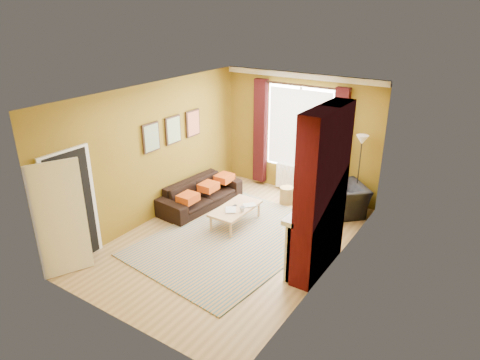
# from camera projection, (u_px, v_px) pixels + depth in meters

# --- Properties ---
(ground) EXTENTS (5.50, 5.50, 0.00)m
(ground) POSITION_uv_depth(u_px,v_px,m) (233.00, 239.00, 8.20)
(ground) COLOR olive
(ground) RESTS_ON ground
(room_walls) EXTENTS (3.82, 5.54, 2.83)m
(room_walls) POSITION_uv_depth(u_px,v_px,m) (271.00, 175.00, 7.58)
(room_walls) COLOR olive
(room_walls) RESTS_ON ground
(striped_rug) EXTENTS (3.00, 3.90, 0.02)m
(striped_rug) POSITION_uv_depth(u_px,v_px,m) (232.00, 239.00, 8.21)
(striped_rug) COLOR #316989
(striped_rug) RESTS_ON ground
(sofa) EXTENTS (0.97, 2.08, 0.59)m
(sofa) POSITION_uv_depth(u_px,v_px,m) (201.00, 194.00, 9.45)
(sofa) COLOR black
(sofa) RESTS_ON ground
(armchair) EXTENTS (1.40, 1.40, 0.69)m
(armchair) POSITION_uv_depth(u_px,v_px,m) (339.00, 201.00, 9.02)
(armchair) COLOR black
(armchair) RESTS_ON ground
(coffee_table) EXTENTS (0.59, 1.17, 0.39)m
(coffee_table) POSITION_uv_depth(u_px,v_px,m) (236.00, 209.00, 8.62)
(coffee_table) COLOR #D8AE7C
(coffee_table) RESTS_ON ground
(wicker_stool) EXTENTS (0.37, 0.37, 0.39)m
(wicker_stool) POSITION_uv_depth(u_px,v_px,m) (287.00, 195.00, 9.62)
(wicker_stool) COLOR #A58247
(wicker_stool) RESTS_ON ground
(floor_lamp) EXTENTS (0.31, 0.31, 1.73)m
(floor_lamp) POSITION_uv_depth(u_px,v_px,m) (361.00, 152.00, 8.75)
(floor_lamp) COLOR black
(floor_lamp) RESTS_ON ground
(book_a) EXTENTS (0.33, 0.35, 0.03)m
(book_a) POSITION_uv_depth(u_px,v_px,m) (225.00, 210.00, 8.47)
(book_a) COLOR #999999
(book_a) RESTS_ON coffee_table
(book_b) EXTENTS (0.31, 0.32, 0.02)m
(book_b) POSITION_uv_depth(u_px,v_px,m) (248.00, 203.00, 8.76)
(book_b) COLOR #999999
(book_b) RESTS_ON coffee_table
(mug) EXTENTS (0.15, 0.15, 0.10)m
(mug) POSITION_uv_depth(u_px,v_px,m) (242.00, 209.00, 8.41)
(mug) COLOR #999999
(mug) RESTS_ON coffee_table
(tv_remote) EXTENTS (0.06, 0.17, 0.02)m
(tv_remote) POSITION_uv_depth(u_px,v_px,m) (234.00, 207.00, 8.62)
(tv_remote) COLOR #272729
(tv_remote) RESTS_ON coffee_table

